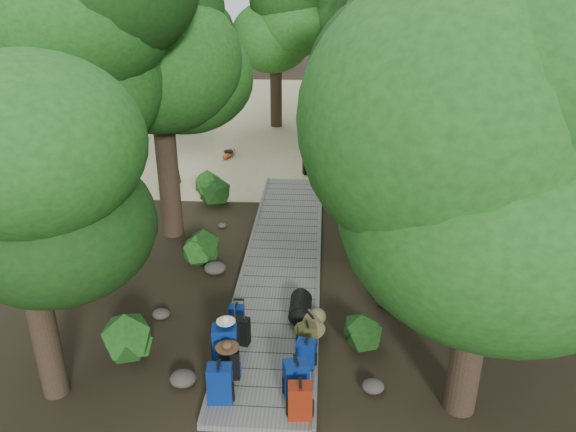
# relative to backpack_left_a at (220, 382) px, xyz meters

# --- Properties ---
(ground) EXTENTS (120.00, 120.00, 0.00)m
(ground) POSITION_rel_backpack_left_a_xyz_m (0.70, 4.38, -0.52)
(ground) COLOR #2C2216
(ground) RESTS_ON ground
(sand_beach) EXTENTS (40.00, 22.00, 0.02)m
(sand_beach) POSITION_rel_backpack_left_a_xyz_m (0.70, 20.38, -0.51)
(sand_beach) COLOR #C7B686
(sand_beach) RESTS_ON ground
(boardwalk) EXTENTS (2.00, 12.00, 0.12)m
(boardwalk) POSITION_rel_backpack_left_a_xyz_m (0.70, 5.38, -0.46)
(boardwalk) COLOR slate
(boardwalk) RESTS_ON ground
(backpack_left_a) EXTENTS (0.45, 0.33, 0.81)m
(backpack_left_a) POSITION_rel_backpack_left_a_xyz_m (0.00, 0.00, 0.00)
(backpack_left_a) COLOR navy
(backpack_left_a) RESTS_ON boardwalk
(backpack_left_b) EXTENTS (0.41, 0.32, 0.67)m
(backpack_left_b) POSITION_rel_backpack_left_a_xyz_m (0.07, 0.62, -0.07)
(backpack_left_b) COLOR black
(backpack_left_b) RESTS_ON boardwalk
(backpack_left_c) EXTENTS (0.51, 0.39, 0.87)m
(backpack_left_c) POSITION_rel_backpack_left_a_xyz_m (-0.09, 1.08, 0.03)
(backpack_left_c) COLOR navy
(backpack_left_c) RESTS_ON boardwalk
(backpack_left_d) EXTENTS (0.33, 0.24, 0.48)m
(backpack_left_d) POSITION_rel_backpack_left_a_xyz_m (-0.06, 2.33, -0.17)
(backpack_left_d) COLOR navy
(backpack_left_d) RESTS_ON boardwalk
(backpack_right_a) EXTENTS (0.43, 0.32, 0.73)m
(backpack_right_a) POSITION_rel_backpack_left_a_xyz_m (1.41, -0.29, -0.04)
(backpack_right_a) COLOR maroon
(backpack_right_a) RESTS_ON boardwalk
(backpack_right_b) EXTENTS (0.50, 0.41, 0.77)m
(backpack_right_b) POSITION_rel_backpack_left_a_xyz_m (1.31, 0.25, -0.02)
(backpack_right_b) COLOR navy
(backpack_right_b) RESTS_ON boardwalk
(backpack_right_c) EXTENTS (0.40, 0.32, 0.62)m
(backpack_right_c) POSITION_rel_backpack_left_a_xyz_m (1.47, 1.04, -0.09)
(backpack_right_c) COLOR navy
(backpack_right_c) RESTS_ON boardwalk
(backpack_right_d) EXTENTS (0.41, 0.33, 0.56)m
(backpack_right_d) POSITION_rel_backpack_left_a_xyz_m (1.46, 1.63, -0.12)
(backpack_right_d) COLOR #43431D
(backpack_right_d) RESTS_ON boardwalk
(duffel_right_khaki) EXTENTS (0.63, 0.72, 0.40)m
(duffel_right_khaki) POSITION_rel_backpack_left_a_xyz_m (1.52, 2.14, -0.20)
(duffel_right_khaki) COLOR brown
(duffel_right_khaki) RESTS_ON boardwalk
(duffel_right_black) EXTENTS (0.50, 0.77, 0.48)m
(duffel_right_black) POSITION_rel_backpack_left_a_xyz_m (1.29, 2.68, -0.17)
(duffel_right_black) COLOR black
(duffel_right_black) RESTS_ON boardwalk
(suitcase_on_boardwalk) EXTENTS (0.42, 0.30, 0.60)m
(suitcase_on_boardwalk) POSITION_rel_backpack_left_a_xyz_m (0.11, 1.67, -0.11)
(suitcase_on_boardwalk) COLOR black
(suitcase_on_boardwalk) RESTS_ON boardwalk
(lone_suitcase_on_sand) EXTENTS (0.49, 0.37, 0.68)m
(lone_suitcase_on_sand) POSITION_rel_backpack_left_a_xyz_m (1.18, 12.26, -0.17)
(lone_suitcase_on_sand) COLOR black
(lone_suitcase_on_sand) RESTS_ON sand_beach
(hat_brown) EXTENTS (0.44, 0.44, 0.13)m
(hat_brown) POSITION_rel_backpack_left_a_xyz_m (0.04, 0.62, 0.33)
(hat_brown) COLOR #51351E
(hat_brown) RESTS_ON backpack_left_b
(hat_white) EXTENTS (0.37, 0.37, 0.12)m
(hat_white) POSITION_rel_backpack_left_a_xyz_m (-0.07, 1.15, 0.53)
(hat_white) COLOR silver
(hat_white) RESTS_ON backpack_left_c
(kayak) EXTENTS (1.01, 2.94, 0.29)m
(kayak) POSITION_rel_backpack_left_a_xyz_m (-2.16, 14.24, -0.36)
(kayak) COLOR #C13F10
(kayak) RESTS_ON sand_beach
(sun_lounger) EXTENTS (1.29, 2.19, 0.67)m
(sun_lounger) POSITION_rel_backpack_left_a_xyz_m (3.95, 13.35, -0.17)
(sun_lounger) COLOR silver
(sun_lounger) RESTS_ON sand_beach
(tree_right_a) EXTENTS (4.68, 4.68, 7.80)m
(tree_right_a) POSITION_rel_backpack_left_a_xyz_m (4.20, 0.23, 3.38)
(tree_right_a) COLOR black
(tree_right_a) RESTS_ON ground
(tree_right_b) EXTENTS (5.21, 5.21, 9.31)m
(tree_right_b) POSITION_rel_backpack_left_a_xyz_m (5.78, 3.87, 4.13)
(tree_right_b) COLOR black
(tree_right_b) RESTS_ON ground
(tree_right_c) EXTENTS (4.73, 4.73, 8.19)m
(tree_right_c) POSITION_rel_backpack_left_a_xyz_m (4.47, 5.52, 3.57)
(tree_right_c) COLOR black
(tree_right_c) RESTS_ON ground
(tree_right_d) EXTENTS (5.97, 5.97, 10.95)m
(tree_right_d) POSITION_rel_backpack_left_a_xyz_m (6.40, 8.89, 4.95)
(tree_right_d) COLOR black
(tree_right_d) RESTS_ON ground
(tree_right_e) EXTENTS (4.56, 4.56, 8.21)m
(tree_right_e) POSITION_rel_backpack_left_a_xyz_m (4.57, 11.41, 3.58)
(tree_right_e) COLOR black
(tree_right_e) RESTS_ON ground
(tree_right_f) EXTENTS (4.99, 4.99, 8.92)m
(tree_right_f) POSITION_rel_backpack_left_a_xyz_m (7.46, 14.34, 3.93)
(tree_right_f) COLOR black
(tree_right_f) RESTS_ON ground
(tree_left_a) EXTENTS (3.87, 3.87, 6.46)m
(tree_left_a) POSITION_rel_backpack_left_a_xyz_m (-3.07, 0.15, 2.70)
(tree_left_a) COLOR black
(tree_left_a) RESTS_ON ground
(tree_left_b) EXTENTS (5.31, 5.31, 9.55)m
(tree_left_b) POSITION_rel_backpack_left_a_xyz_m (-3.79, 3.74, 4.25)
(tree_left_b) COLOR black
(tree_left_b) RESTS_ON ground
(tree_left_c) EXTENTS (4.84, 4.84, 8.41)m
(tree_left_c) POSITION_rel_backpack_left_a_xyz_m (-2.61, 6.87, 3.68)
(tree_left_c) COLOR black
(tree_left_c) RESTS_ON ground
(tree_back_a) EXTENTS (4.63, 4.63, 8.02)m
(tree_back_a) POSITION_rel_backpack_left_a_xyz_m (-0.62, 19.15, 3.48)
(tree_back_a) COLOR black
(tree_back_a) RESTS_ON ground
(tree_back_b) EXTENTS (5.37, 5.37, 9.59)m
(tree_back_b) POSITION_rel_backpack_left_a_xyz_m (2.21, 20.44, 4.27)
(tree_back_b) COLOR black
(tree_back_b) RESTS_ON ground
(tree_back_c) EXTENTS (5.23, 5.23, 9.41)m
(tree_back_c) POSITION_rel_backpack_left_a_xyz_m (5.64, 19.34, 4.18)
(tree_back_c) COLOR black
(tree_back_c) RESTS_ON ground
(tree_back_d) EXTENTS (4.53, 4.53, 7.55)m
(tree_back_d) POSITION_rel_backpack_left_a_xyz_m (-5.11, 18.45, 3.25)
(tree_back_d) COLOR black
(tree_back_d) RESTS_ON ground
(palm_right_a) EXTENTS (4.20, 4.20, 7.16)m
(palm_right_a) POSITION_rel_backpack_left_a_xyz_m (3.40, 10.37, 3.05)
(palm_right_a) COLOR #163E11
(palm_right_a) RESTS_ON ground
(palm_right_b) EXTENTS (4.33, 4.33, 8.36)m
(palm_right_b) POSITION_rel_backpack_left_a_xyz_m (5.35, 15.54, 3.65)
(palm_right_b) COLOR #163E11
(palm_right_b) RESTS_ON ground
(palm_right_c) EXTENTS (4.26, 4.26, 6.77)m
(palm_right_c) POSITION_rel_backpack_left_a_xyz_m (3.37, 16.23, 2.86)
(palm_right_c) COLOR #163E11
(palm_right_c) RESTS_ON ground
(palm_left_a) EXTENTS (4.16, 4.16, 6.61)m
(palm_left_a) POSITION_rel_backpack_left_a_xyz_m (-3.77, 10.97, 2.78)
(palm_left_a) COLOR #163E11
(palm_left_a) RESTS_ON ground
(rock_left_a) EXTENTS (0.50, 0.45, 0.28)m
(rock_left_a) POSITION_rel_backpack_left_a_xyz_m (-0.80, 0.50, -0.39)
(rock_left_a) COLOR #4C473F
(rock_left_a) RESTS_ON ground
(rock_left_b) EXTENTS (0.39, 0.35, 0.21)m
(rock_left_b) POSITION_rel_backpack_left_a_xyz_m (-1.80, 2.61, -0.42)
(rock_left_b) COLOR #4C473F
(rock_left_b) RESTS_ON ground
(rock_left_c) EXTENTS (0.56, 0.50, 0.31)m
(rock_left_c) POSITION_rel_backpack_left_a_xyz_m (-0.97, 4.66, -0.37)
(rock_left_c) COLOR #4C473F
(rock_left_c) RESTS_ON ground
(rock_left_d) EXTENTS (0.26, 0.23, 0.14)m
(rock_left_d) POSITION_rel_backpack_left_a_xyz_m (-1.27, 7.38, -0.45)
(rock_left_d) COLOR #4C473F
(rock_left_d) RESTS_ON ground
(rock_right_a) EXTENTS (0.42, 0.37, 0.23)m
(rock_right_a) POSITION_rel_backpack_left_a_xyz_m (2.72, 0.54, -0.41)
(rock_right_a) COLOR #4C473F
(rock_right_a) RESTS_ON ground
(rock_right_b) EXTENTS (0.52, 0.47, 0.29)m
(rock_right_b) POSITION_rel_backpack_left_a_xyz_m (3.23, 3.45, -0.38)
(rock_right_b) COLOR #4C473F
(rock_right_b) RESTS_ON ground
(rock_right_c) EXTENTS (0.29, 0.26, 0.16)m
(rock_right_c) POSITION_rel_backpack_left_a_xyz_m (2.60, 5.43, -0.45)
(rock_right_c) COLOR #4C473F
(rock_right_c) RESTS_ON ground
(shrub_left_a) EXTENTS (1.07, 1.07, 0.96)m
(shrub_left_a) POSITION_rel_backpack_left_a_xyz_m (-1.98, 1.00, -0.04)
(shrub_left_a) COLOR #184314
(shrub_left_a) RESTS_ON ground
(shrub_left_b) EXTENTS (0.90, 0.90, 0.81)m
(shrub_left_b) POSITION_rel_backpack_left_a_xyz_m (-1.38, 5.22, -0.12)
(shrub_left_b) COLOR #184314
(shrub_left_b) RESTS_ON ground
(shrub_left_c) EXTENTS (1.19, 1.19, 1.07)m
(shrub_left_c) POSITION_rel_backpack_left_a_xyz_m (-1.98, 9.27, 0.01)
(shrub_left_c) COLOR #184314
(shrub_left_c) RESTS_ON ground
(shrub_right_a) EXTENTS (0.88, 0.88, 0.80)m
(shrub_right_a) POSITION_rel_backpack_left_a_xyz_m (2.54, 1.77, -0.13)
(shrub_right_a) COLOR #184314
(shrub_right_a) RESTS_ON ground
(shrub_right_b) EXTENTS (1.22, 1.22, 1.10)m
(shrub_right_b) POSITION_rel_backpack_left_a_xyz_m (3.17, 6.09, 0.02)
(shrub_right_b) COLOR #184314
(shrub_right_b) RESTS_ON ground
(shrub_right_c) EXTENTS (0.72, 0.72, 0.65)m
(shrub_right_c) POSITION_rel_backpack_left_a_xyz_m (3.07, 9.79, -0.20)
(shrub_right_c) COLOR #184314
(shrub_right_c) RESTS_ON ground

